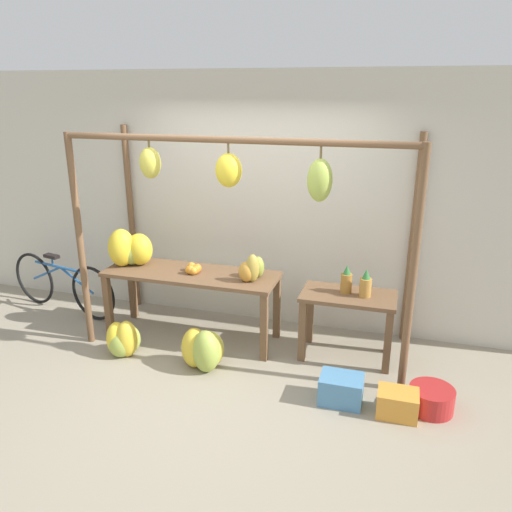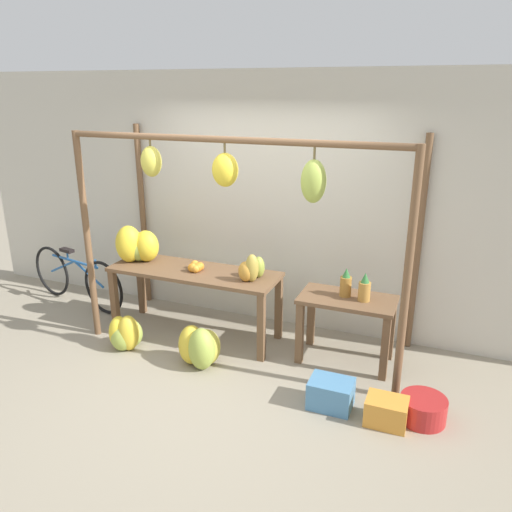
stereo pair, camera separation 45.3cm
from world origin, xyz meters
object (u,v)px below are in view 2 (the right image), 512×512
at_px(pineapple_cluster, 355,286).
at_px(blue_bucket, 423,409).
at_px(parked_bicycle, 76,278).
at_px(orange_pile, 196,267).
at_px(banana_pile_ground_left, 125,334).
at_px(papaya_pile, 252,269).
at_px(fruit_crate_purple, 386,411).
at_px(banana_pile_ground_right, 200,347).
at_px(banana_pile_on_table, 138,246).
at_px(fruit_crate_white, 331,394).

bearing_deg(pineapple_cluster, blue_bucket, -43.68).
xyz_separation_m(pineapple_cluster, parked_bicycle, (-3.50, 0.11, -0.46)).
height_order(orange_pile, banana_pile_ground_left, orange_pile).
xyz_separation_m(pineapple_cluster, banana_pile_ground_left, (-2.24, -0.64, -0.64)).
relative_size(pineapple_cluster, banana_pile_ground_left, 0.77).
xyz_separation_m(papaya_pile, fruit_crate_purple, (1.50, -0.77, -0.77)).
xyz_separation_m(banana_pile_ground_right, papaya_pile, (0.33, 0.53, 0.68)).
relative_size(banana_pile_ground_left, parked_bicycle, 0.24).
distance_m(orange_pile, blue_bucket, 2.60).
bearing_deg(banana_pile_on_table, parked_bicycle, 172.15).
distance_m(orange_pile, papaya_pile, 0.65).
height_order(banana_pile_on_table, banana_pile_ground_left, banana_pile_on_table).
height_order(pineapple_cluster, fruit_crate_purple, pineapple_cluster).
bearing_deg(blue_bucket, papaya_pile, 160.98).
relative_size(papaya_pile, fruit_crate_purple, 0.98).
xyz_separation_m(banana_pile_ground_right, blue_bucket, (2.11, -0.08, -0.09)).
distance_m(pineapple_cluster, papaya_pile, 1.03).
distance_m(orange_pile, banana_pile_ground_right, 0.88).
distance_m(banana_pile_ground_left, papaya_pile, 1.50).
height_order(banana_pile_ground_right, blue_bucket, banana_pile_ground_right).
bearing_deg(blue_bucket, pineapple_cluster, 136.32).
height_order(fruit_crate_white, fruit_crate_purple, fruit_crate_white).
bearing_deg(banana_pile_ground_right, blue_bucket, -2.24).
bearing_deg(parked_bicycle, banana_pile_ground_left, -30.57).
distance_m(banana_pile_on_table, orange_pile, 0.76).
bearing_deg(banana_pile_ground_left, papaya_pile, 23.75).
distance_m(banana_pile_ground_left, parked_bicycle, 1.47).
xyz_separation_m(banana_pile_ground_left, banana_pile_ground_right, (0.88, 0.00, 0.02)).
relative_size(banana_pile_ground_left, fruit_crate_white, 1.06).
bearing_deg(blue_bucket, fruit_crate_white, -172.45).
bearing_deg(banana_pile_ground_right, parked_bicycle, 160.94).
xyz_separation_m(banana_pile_on_table, parked_bicycle, (-1.07, 0.15, -0.59)).
distance_m(fruit_crate_white, papaya_pile, 1.46).
relative_size(banana_pile_ground_left, banana_pile_ground_right, 0.78).
height_order(blue_bucket, fruit_crate_purple, fruit_crate_purple).
distance_m(banana_pile_ground_right, fruit_crate_white, 1.37).
bearing_deg(fruit_crate_purple, pineapple_cluster, 118.55).
bearing_deg(fruit_crate_white, fruit_crate_purple, -6.69).
bearing_deg(parked_bicycle, fruit_crate_white, -14.76).
bearing_deg(pineapple_cluster, banana_pile_on_table, -179.07).
xyz_separation_m(banana_pile_ground_right, fruit_crate_white, (1.36, -0.18, -0.07)).
relative_size(fruit_crate_white, parked_bicycle, 0.22).
height_order(banana_pile_on_table, pineapple_cluster, banana_pile_on_table).
bearing_deg(banana_pile_on_table, banana_pile_ground_left, -72.42).
relative_size(blue_bucket, papaya_pile, 1.16).
bearing_deg(orange_pile, banana_pile_ground_left, -135.41).
bearing_deg(fruit_crate_white, banana_pile_ground_left, 175.47).
bearing_deg(blue_bucket, fruit_crate_purple, -150.53).
distance_m(banana_pile_on_table, banana_pile_ground_right, 1.43).
xyz_separation_m(banana_pile_ground_left, fruit_crate_white, (2.24, -0.18, -0.05)).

